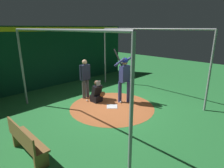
{
  "coord_description": "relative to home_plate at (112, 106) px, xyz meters",
  "views": [
    {
      "loc": [
        4.87,
        -4.94,
        3.04
      ],
      "look_at": [
        0.0,
        0.0,
        0.95
      ],
      "focal_mm": 30.15,
      "sensor_mm": 36.0,
      "label": 1
    }
  ],
  "objects": [
    {
      "name": "ground_plane",
      "position": [
        0.0,
        0.0,
        -0.01
      ],
      "size": [
        25.82,
        25.82,
        0.0
      ],
      "primitive_type": "plane",
      "color": "#287A38"
    },
    {
      "name": "dirt_circle",
      "position": [
        0.0,
        0.0,
        -0.01
      ],
      "size": [
        3.34,
        3.34,
        0.01
      ],
      "primitive_type": "cylinder",
      "color": "#B76033",
      "rests_on": "ground"
    },
    {
      "name": "home_plate",
      "position": [
        0.0,
        0.0,
        0.0
      ],
      "size": [
        0.59,
        0.59,
        0.01
      ],
      "primitive_type": "cube",
      "rotation": [
        0.0,
        0.0,
        0.79
      ],
      "color": "white",
      "rests_on": "dirt_circle"
    },
    {
      "name": "batter",
      "position": [
        -0.0,
        0.72,
        1.16
      ],
      "size": [
        0.68,
        0.49,
        2.22
      ],
      "color": "navy",
      "rests_on": "ground"
    },
    {
      "name": "catcher",
      "position": [
        -0.83,
        -0.06,
        0.36
      ],
      "size": [
        0.58,
        0.4,
        0.95
      ],
      "color": "black",
      "rests_on": "ground"
    },
    {
      "name": "umpire",
      "position": [
        -1.55,
        -0.1,
        0.96
      ],
      "size": [
        0.22,
        0.49,
        1.73
      ],
      "color": "#4C4C51",
      "rests_on": "ground"
    },
    {
      "name": "back_wall",
      "position": [
        -4.33,
        0.0,
        1.56
      ],
      "size": [
        0.22,
        9.82,
        3.12
      ],
      "color": "#0C3D26",
      "rests_on": "ground"
    },
    {
      "name": "cage_frame",
      "position": [
        0.0,
        0.0,
        2.09
      ],
      "size": [
        5.58,
        4.57,
        3.01
      ],
      "color": "gray",
      "rests_on": "ground"
    },
    {
      "name": "bench",
      "position": [
        0.64,
        -3.6,
        0.43
      ],
      "size": [
        1.52,
        0.36,
        0.85
      ],
      "color": "olive",
      "rests_on": "ground"
    },
    {
      "name": "baseball_0",
      "position": [
        0.0,
        0.52,
        0.03
      ],
      "size": [
        0.07,
        0.07,
        0.07
      ],
      "primitive_type": "sphere",
      "color": "white",
      "rests_on": "dirt_circle"
    },
    {
      "name": "baseball_1",
      "position": [
        -1.15,
        -0.36,
        0.03
      ],
      "size": [
        0.07,
        0.07,
        0.07
      ],
      "primitive_type": "sphere",
      "color": "white",
      "rests_on": "dirt_circle"
    }
  ]
}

